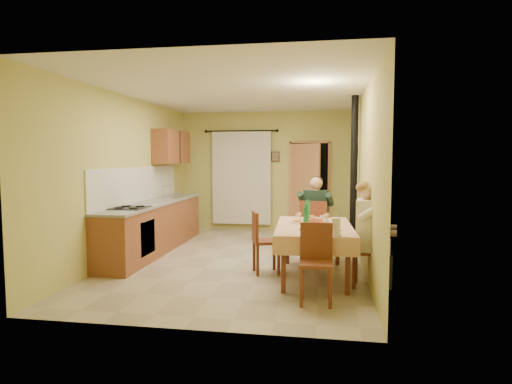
% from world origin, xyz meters
% --- Properties ---
extents(floor, '(4.00, 6.00, 0.01)m').
position_xyz_m(floor, '(0.00, 0.00, 0.00)').
color(floor, tan).
rests_on(floor, ground).
extents(room_shell, '(4.04, 6.04, 2.82)m').
position_xyz_m(room_shell, '(0.00, 0.00, 1.82)').
color(room_shell, '#C2BE64').
rests_on(room_shell, ground).
extents(kitchen_run, '(0.64, 3.64, 1.56)m').
position_xyz_m(kitchen_run, '(-1.71, 0.40, 0.48)').
color(kitchen_run, brown).
rests_on(kitchen_run, ground).
extents(upper_cabinets, '(0.35, 1.40, 0.70)m').
position_xyz_m(upper_cabinets, '(-1.82, 1.70, 1.95)').
color(upper_cabinets, brown).
rests_on(upper_cabinets, room_shell).
extents(curtain, '(1.70, 0.07, 2.22)m').
position_xyz_m(curtain, '(-0.55, 2.90, 1.26)').
color(curtain, black).
rests_on(curtain, ground).
extents(doorway, '(0.96, 0.55, 2.15)m').
position_xyz_m(doorway, '(1.01, 2.85, 1.05)').
color(doorway, black).
rests_on(doorway, ground).
extents(dining_table, '(1.17, 1.86, 0.76)m').
position_xyz_m(dining_table, '(1.26, -0.88, 0.38)').
color(dining_table, tan).
rests_on(dining_table, ground).
extents(tableware, '(0.77, 1.64, 0.33)m').
position_xyz_m(tableware, '(1.28, -0.98, 0.83)').
color(tableware, white).
rests_on(tableware, dining_table).
extents(chair_far, '(0.53, 0.53, 1.02)m').
position_xyz_m(chair_far, '(1.25, 0.21, 0.29)').
color(chair_far, brown).
rests_on(chair_far, ground).
extents(chair_near, '(0.40, 0.40, 0.95)m').
position_xyz_m(chair_near, '(1.31, -1.98, 0.29)').
color(chair_near, brown).
rests_on(chair_near, ground).
extents(chair_right, '(0.42, 0.42, 0.92)m').
position_xyz_m(chair_right, '(1.99, -1.24, 0.29)').
color(chair_right, brown).
rests_on(chair_right, ground).
extents(chair_left, '(0.48, 0.48, 0.93)m').
position_xyz_m(chair_left, '(0.53, -0.77, 0.29)').
color(chair_left, brown).
rests_on(chair_left, ground).
extents(man_far, '(0.62, 0.53, 1.39)m').
position_xyz_m(man_far, '(1.26, 0.22, 0.88)').
color(man_far, '#192D23').
rests_on(man_far, chair_far).
extents(man_right, '(0.52, 0.62, 1.39)m').
position_xyz_m(man_right, '(1.97, -1.24, 0.88)').
color(man_right, white).
rests_on(man_right, chair_right).
extents(stove_flue, '(0.24, 0.24, 2.80)m').
position_xyz_m(stove_flue, '(1.90, 0.60, 1.02)').
color(stove_flue, black).
rests_on(stove_flue, ground).
extents(picture_back, '(0.19, 0.03, 0.23)m').
position_xyz_m(picture_back, '(0.25, 2.97, 1.75)').
color(picture_back, black).
rests_on(picture_back, room_shell).
extents(picture_right, '(0.03, 0.31, 0.21)m').
position_xyz_m(picture_right, '(1.97, 1.20, 1.85)').
color(picture_right, brown).
rests_on(picture_right, room_shell).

